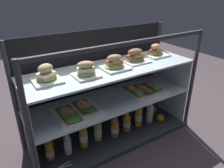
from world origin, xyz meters
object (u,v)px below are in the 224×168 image
(open_sandwich_tray_center, at_px, (77,111))
(juice_bottle_back_right, at_px, (150,113))
(plated_roll_sandwich_far_left, at_px, (86,71))
(juice_bottle_front_fourth, at_px, (83,137))
(juice_bottle_front_middle, at_px, (138,116))
(plated_roll_sandwich_mid_right, at_px, (46,75))
(orange_fruit_beside_bottles, at_px, (153,109))
(juice_bottle_back_left, at_px, (98,131))
(juice_bottle_back_center, at_px, (68,145))
(juice_bottle_front_left_end, at_px, (127,122))
(orange_fruit_near_left_post, at_px, (160,118))
(plated_roll_sandwich_mid_left, at_px, (115,64))
(juice_bottle_tucked_behind, at_px, (50,150))
(juice_bottle_near_post, at_px, (115,128))
(plated_roll_sandwich_left_of_center, at_px, (135,57))
(plated_roll_sandwich_near_right_corner, at_px, (155,52))
(open_sandwich_tray_near_left_corner, at_px, (144,90))

(open_sandwich_tray_center, bearing_deg, juice_bottle_back_right, 0.87)
(plated_roll_sandwich_far_left, bearing_deg, juice_bottle_front_fourth, 132.34)
(juice_bottle_front_middle, relative_size, juice_bottle_back_right, 1.12)
(plated_roll_sandwich_mid_right, bearing_deg, plated_roll_sandwich_far_left, -12.66)
(juice_bottle_front_middle, distance_m, orange_fruit_beside_bottles, 0.29)
(juice_bottle_back_left, relative_size, orange_fruit_beside_bottles, 2.67)
(plated_roll_sandwich_mid_right, distance_m, plated_roll_sandwich_far_left, 0.27)
(juice_bottle_back_center, relative_size, juice_bottle_back_right, 0.94)
(juice_bottle_front_left_end, xyz_separation_m, orange_fruit_near_left_post, (0.36, -0.07, -0.04))
(plated_roll_sandwich_mid_left, bearing_deg, plated_roll_sandwich_far_left, -174.73)
(orange_fruit_near_left_post, bearing_deg, juice_bottle_tucked_behind, 175.29)
(open_sandwich_tray_center, xyz_separation_m, juice_bottle_front_middle, (0.62, 0.02, -0.27))
(juice_bottle_front_middle, bearing_deg, juice_bottle_near_post, -178.26)
(juice_bottle_near_post, distance_m, juice_bottle_front_left_end, 0.14)
(plated_roll_sandwich_far_left, xyz_separation_m, juice_bottle_back_right, (0.67, 0.02, -0.59))
(plated_roll_sandwich_mid_right, height_order, orange_fruit_beside_bottles, plated_roll_sandwich_mid_right)
(orange_fruit_near_left_post, bearing_deg, plated_roll_sandwich_far_left, 176.96)
(plated_roll_sandwich_mid_left, xyz_separation_m, plated_roll_sandwich_left_of_center, (0.24, 0.05, 0.00))
(plated_roll_sandwich_mid_right, distance_m, orange_fruit_near_left_post, 1.21)
(juice_bottle_front_left_end, bearing_deg, open_sandwich_tray_center, -177.88)
(orange_fruit_near_left_post, bearing_deg, juice_bottle_front_fourth, 174.19)
(plated_roll_sandwich_mid_left, height_order, juice_bottle_front_left_end, plated_roll_sandwich_mid_left)
(plated_roll_sandwich_mid_left, xyz_separation_m, juice_bottle_tucked_behind, (-0.57, 0.02, -0.59))
(plated_roll_sandwich_left_of_center, bearing_deg, orange_fruit_beside_bottles, 7.37)
(juice_bottle_back_center, distance_m, juice_bottle_back_left, 0.29)
(open_sandwich_tray_center, height_order, juice_bottle_tucked_behind, open_sandwich_tray_center)
(juice_bottle_back_center, bearing_deg, juice_bottle_front_fourth, 4.30)
(plated_roll_sandwich_near_right_corner, xyz_separation_m, juice_bottle_tucked_behind, (-1.08, -0.06, -0.59))
(juice_bottle_near_post, bearing_deg, plated_roll_sandwich_near_right_corner, 10.26)
(juice_bottle_front_left_end, relative_size, orange_fruit_beside_bottles, 2.45)
(plated_roll_sandwich_left_of_center, distance_m, juice_bottle_tucked_behind, 1.01)
(juice_bottle_near_post, distance_m, orange_fruit_near_left_post, 0.50)
(plated_roll_sandwich_far_left, bearing_deg, plated_roll_sandwich_mid_right, 167.34)
(juice_bottle_front_left_end, height_order, orange_fruit_beside_bottles, juice_bottle_front_left_end)
(juice_bottle_front_middle, xyz_separation_m, orange_fruit_near_left_post, (0.23, -0.07, -0.07))
(juice_bottle_front_fourth, height_order, orange_fruit_near_left_post, juice_bottle_front_fourth)
(open_sandwich_tray_near_left_corner, relative_size, juice_bottle_back_center, 1.66)
(juice_bottle_front_middle, bearing_deg, juice_bottle_back_left, 177.24)
(open_sandwich_tray_near_left_corner, distance_m, juice_bottle_front_fourth, 0.67)
(plated_roll_sandwich_far_left, relative_size, juice_bottle_front_fourth, 0.79)
(juice_bottle_front_middle, height_order, juice_bottle_back_right, juice_bottle_front_middle)
(juice_bottle_back_center, distance_m, juice_bottle_front_left_end, 0.58)
(open_sandwich_tray_center, xyz_separation_m, juice_bottle_back_left, (0.19, 0.04, -0.28))
(plated_roll_sandwich_mid_right, xyz_separation_m, orange_fruit_beside_bottles, (1.06, 0.05, -0.64))
(plated_roll_sandwich_mid_left, xyz_separation_m, orange_fruit_near_left_post, (0.50, -0.06, -0.64))
(plated_roll_sandwich_near_right_corner, xyz_separation_m, orange_fruit_near_left_post, (-0.00, -0.15, -0.63))
(juice_bottle_front_left_end, bearing_deg, juice_bottle_near_post, -176.70)
(juice_bottle_front_middle, relative_size, orange_fruit_near_left_post, 3.20)
(open_sandwich_tray_near_left_corner, height_order, juice_bottle_front_left_end, open_sandwich_tray_near_left_corner)
(plated_roll_sandwich_mid_left, xyz_separation_m, open_sandwich_tray_near_left_corner, (0.31, -0.01, -0.30))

